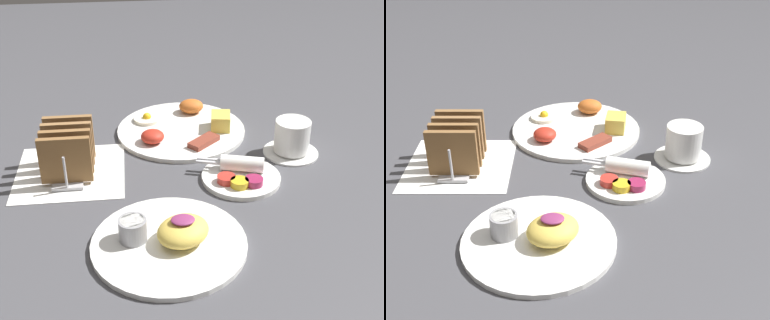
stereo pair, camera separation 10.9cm
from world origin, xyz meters
TOP-DOWN VIEW (x-y plane):
  - ground_plane at (0.00, 0.00)m, footprint 3.00×3.00m
  - napkin_flat at (-0.17, 0.06)m, footprint 0.22×0.22m
  - plate_breakfast at (0.08, 0.22)m, footprint 0.30×0.30m
  - plate_condiments at (0.18, -0.01)m, footprint 0.17×0.16m
  - plate_foreground at (0.02, -0.20)m, footprint 0.26×0.26m
  - toast_rack at (-0.17, 0.06)m, footprint 0.10×0.15m
  - coffee_cup at (0.31, 0.09)m, footprint 0.12×0.12m

SIDE VIEW (x-z plane):
  - ground_plane at x=0.00m, z-range 0.00..0.00m
  - napkin_flat at x=-0.17m, z-range 0.00..0.00m
  - plate_breakfast at x=0.08m, z-range -0.01..0.03m
  - plate_condiments at x=0.18m, z-range -0.01..0.03m
  - plate_foreground at x=0.02m, z-range -0.01..0.04m
  - coffee_cup at x=0.31m, z-range 0.00..0.08m
  - toast_rack at x=-0.17m, z-range 0.00..0.10m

